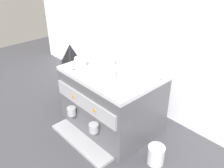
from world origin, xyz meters
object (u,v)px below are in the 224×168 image
at_px(ceramic_bowl_0, 138,77).
at_px(ceramic_cup_0, 108,62).
at_px(ceramic_cup_2, 109,72).
at_px(coffee_grinder, 72,72).
at_px(milk_pitcher, 156,155).
at_px(ceramic_cup_1, 155,71).
at_px(ceramic_cup_3, 80,64).
at_px(ceramic_bowl_1, 124,61).
at_px(ceramic_bowl_2, 120,88).
at_px(ceramic_cup_4, 103,53).
at_px(espresso_machine, 111,100).
at_px(ceramic_bowl_3, 95,71).

bearing_deg(ceramic_bowl_0, ceramic_cup_0, -177.12).
xyz_separation_m(ceramic_cup_2, ceramic_bowl_0, (0.12, 0.11, -0.02)).
xyz_separation_m(coffee_grinder, milk_pitcher, (0.89, -0.07, -0.16)).
xyz_separation_m(ceramic_cup_1, milk_pitcher, (0.19, -0.18, -0.39)).
xyz_separation_m(ceramic_cup_3, ceramic_bowl_1, (0.12, 0.26, -0.02)).
bearing_deg(ceramic_bowl_2, ceramic_bowl_1, 130.32).
height_order(ceramic_cup_0, ceramic_cup_4, ceramic_cup_0).
distance_m(ceramic_cup_0, ceramic_cup_3, 0.17).
relative_size(espresso_machine, coffee_grinder, 1.30).
bearing_deg(ceramic_cup_4, ceramic_bowl_3, -52.05).
bearing_deg(ceramic_cup_1, ceramic_cup_0, -157.11).
bearing_deg(ceramic_cup_0, coffee_grinder, 179.02).
distance_m(ceramic_cup_1, ceramic_bowl_2, 0.26).
xyz_separation_m(ceramic_bowl_0, ceramic_bowl_2, (0.01, -0.15, -0.01)).
bearing_deg(ceramic_bowl_2, ceramic_cup_1, 84.52).
bearing_deg(espresso_machine, ceramic_cup_4, 151.46).
bearing_deg(ceramic_bowl_2, milk_pitcher, 19.48).
bearing_deg(ceramic_cup_3, ceramic_cup_4, 99.98).
bearing_deg(espresso_machine, ceramic_cup_1, 32.45).
bearing_deg(ceramic_cup_4, ceramic_cup_1, 4.51).
bearing_deg(milk_pitcher, espresso_machine, 174.09).
bearing_deg(ceramic_cup_3, espresso_machine, 37.75).
xyz_separation_m(ceramic_cup_2, ceramic_bowl_3, (-0.10, -0.02, -0.02)).
relative_size(coffee_grinder, milk_pitcher, 3.98).
distance_m(ceramic_cup_3, coffee_grinder, 0.43).
bearing_deg(ceramic_bowl_1, espresso_machine, -78.29).
xyz_separation_m(ceramic_bowl_0, milk_pitcher, (0.23, -0.08, -0.37)).
bearing_deg(milk_pitcher, ceramic_bowl_2, -160.52).
relative_size(ceramic_cup_4, milk_pitcher, 0.81).
relative_size(espresso_machine, milk_pitcher, 5.16).
distance_m(ceramic_bowl_0, milk_pitcher, 0.44).
bearing_deg(ceramic_bowl_1, ceramic_bowl_2, -49.68).
relative_size(ceramic_cup_0, ceramic_bowl_1, 1.16).
height_order(ceramic_cup_4, ceramic_bowl_3, ceramic_cup_4).
distance_m(ceramic_bowl_1, coffee_grinder, 0.51).
bearing_deg(ceramic_bowl_0, coffee_grinder, -179.61).
height_order(espresso_machine, coffee_grinder, coffee_grinder).
bearing_deg(ceramic_cup_2, ceramic_bowl_0, 41.56).
bearing_deg(ceramic_cup_1, ceramic_cup_2, -126.45).
xyz_separation_m(ceramic_bowl_2, coffee_grinder, (-0.67, 0.15, -0.21)).
height_order(ceramic_cup_4, coffee_grinder, ceramic_cup_4).
xyz_separation_m(ceramic_cup_0, ceramic_bowl_3, (0.02, -0.12, -0.02)).
relative_size(ceramic_cup_0, ceramic_cup_3, 0.95).
bearing_deg(espresso_machine, ceramic_bowl_1, 101.71).
relative_size(ceramic_cup_3, ceramic_bowl_0, 1.08).
relative_size(ceramic_bowl_1, ceramic_bowl_3, 0.72).
height_order(ceramic_bowl_1, milk_pitcher, ceramic_bowl_1).
height_order(ceramic_cup_0, ceramic_cup_2, ceramic_cup_2).
bearing_deg(espresso_machine, ceramic_bowl_3, -111.69).
bearing_deg(espresso_machine, coffee_grinder, 176.38).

